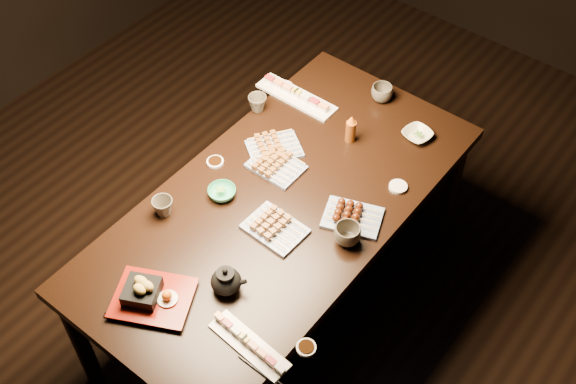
% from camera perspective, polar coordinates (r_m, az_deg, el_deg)
% --- Properties ---
extents(ground, '(5.00, 5.00, 0.00)m').
position_cam_1_polar(ground, '(3.64, -3.38, -6.87)').
color(ground, black).
rests_on(ground, ground).
extents(dining_table, '(1.22, 1.94, 0.75)m').
position_cam_1_polar(dining_table, '(3.25, -0.55, -5.09)').
color(dining_table, black).
rests_on(dining_table, ground).
extents(sushi_platter_near, '(0.33, 0.12, 0.04)m').
position_cam_1_polar(sushi_platter_near, '(2.56, -3.09, -11.85)').
color(sushi_platter_near, white).
rests_on(sushi_platter_near, dining_table).
extents(sushi_platter_far, '(0.40, 0.11, 0.05)m').
position_cam_1_polar(sushi_platter_far, '(3.38, 0.67, 7.74)').
color(sushi_platter_far, white).
rests_on(sushi_platter_far, dining_table).
extents(yakitori_plate_center, '(0.23, 0.16, 0.06)m').
position_cam_1_polar(yakitori_plate_center, '(3.06, -0.95, 2.30)').
color(yakitori_plate_center, '#828EB6').
rests_on(yakitori_plate_center, dining_table).
extents(yakitori_plate_right, '(0.24, 0.18, 0.06)m').
position_cam_1_polar(yakitori_plate_right, '(2.84, -1.04, -2.65)').
color(yakitori_plate_right, '#828EB6').
rests_on(yakitori_plate_right, dining_table).
extents(yakitori_plate_left, '(0.26, 0.28, 0.06)m').
position_cam_1_polar(yakitori_plate_left, '(3.13, -1.09, 3.70)').
color(yakitori_plate_left, '#828EB6').
rests_on(yakitori_plate_left, dining_table).
extents(tsukune_plate, '(0.27, 0.24, 0.06)m').
position_cam_1_polar(tsukune_plate, '(2.88, 5.14, -1.77)').
color(tsukune_plate, '#828EB6').
rests_on(tsukune_plate, dining_table).
extents(edamame_bowl_green, '(0.16, 0.16, 0.04)m').
position_cam_1_polar(edamame_bowl_green, '(2.97, -5.24, -0.03)').
color(edamame_bowl_green, '#34A06F').
rests_on(edamame_bowl_green, dining_table).
extents(edamame_bowl_cream, '(0.15, 0.15, 0.03)m').
position_cam_1_polar(edamame_bowl_cream, '(3.25, 10.18, 4.48)').
color(edamame_bowl_cream, beige).
rests_on(edamame_bowl_cream, dining_table).
extents(tempura_tray, '(0.36, 0.33, 0.10)m').
position_cam_1_polar(tempura_tray, '(2.67, -10.72, -7.81)').
color(tempura_tray, black).
rests_on(tempura_tray, dining_table).
extents(teacup_near_left, '(0.09, 0.09, 0.08)m').
position_cam_1_polar(teacup_near_left, '(2.93, -9.85, -1.17)').
color(teacup_near_left, '#4D463B').
rests_on(teacup_near_left, dining_table).
extents(teacup_mid_right, '(0.13, 0.13, 0.08)m').
position_cam_1_polar(teacup_mid_right, '(2.80, 4.71, -3.37)').
color(teacup_mid_right, '#4D463B').
rests_on(teacup_mid_right, dining_table).
extents(teacup_far_left, '(0.09, 0.09, 0.08)m').
position_cam_1_polar(teacup_far_left, '(3.31, -2.42, 7.02)').
color(teacup_far_left, '#4D463B').
rests_on(teacup_far_left, dining_table).
extents(teacup_far_right, '(0.12, 0.12, 0.08)m').
position_cam_1_polar(teacup_far_right, '(3.39, 7.42, 7.75)').
color(teacup_far_right, '#4D463B').
rests_on(teacup_far_right, dining_table).
extents(teapot, '(0.19, 0.19, 0.12)m').
position_cam_1_polar(teapot, '(2.66, -4.93, -6.88)').
color(teapot, black).
rests_on(teapot, dining_table).
extents(condiment_bottle, '(0.06, 0.06, 0.14)m').
position_cam_1_polar(condiment_bottle, '(3.16, 4.99, 5.03)').
color(condiment_bottle, brown).
rests_on(condiment_bottle, dining_table).
extents(sauce_dish_west, '(0.09, 0.09, 0.01)m').
position_cam_1_polar(sauce_dish_west, '(3.11, -5.78, 2.37)').
color(sauce_dish_west, white).
rests_on(sauce_dish_west, dining_table).
extents(sauce_dish_east, '(0.09, 0.09, 0.01)m').
position_cam_1_polar(sauce_dish_east, '(3.03, 8.69, 0.41)').
color(sauce_dish_east, white).
rests_on(sauce_dish_east, dining_table).
extents(sauce_dish_se, '(0.10, 0.10, 0.01)m').
position_cam_1_polar(sauce_dish_se, '(2.57, 1.44, -12.19)').
color(sauce_dish_se, white).
rests_on(sauce_dish_se, dining_table).
extents(sauce_dish_nw, '(0.09, 0.09, 0.01)m').
position_cam_1_polar(sauce_dish_nw, '(3.44, -0.30, 8.30)').
color(sauce_dish_nw, white).
rests_on(sauce_dish_nw, dining_table).
extents(chopsticks_near, '(0.21, 0.13, 0.01)m').
position_cam_1_polar(chopsticks_near, '(2.68, -12.01, -9.83)').
color(chopsticks_near, black).
rests_on(chopsticks_near, dining_table).
extents(chopsticks_se, '(0.24, 0.03, 0.01)m').
position_cam_1_polar(chopsticks_se, '(2.52, -1.77, -14.23)').
color(chopsticks_se, black).
rests_on(chopsticks_se, dining_table).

